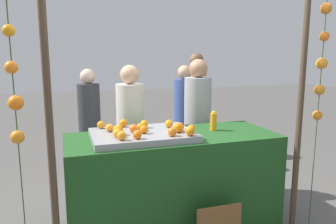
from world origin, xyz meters
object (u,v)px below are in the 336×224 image
juice_bottle (213,121)px  vendor_left (131,139)px  stall_counter (173,180)px  vendor_right (197,130)px  orange_1 (122,136)px  orange_0 (118,130)px

juice_bottle → vendor_left: vendor_left is taller
stall_counter → vendor_right: vendor_right is taller
orange_1 → vendor_right: size_ratio=0.05×
orange_1 → juice_bottle: juice_bottle is taller
orange_1 → vendor_right: vendor_right is taller
stall_counter → orange_0: size_ratio=22.00×
juice_bottle → orange_0: bearing=-172.0°
vendor_left → vendor_right: vendor_right is taller
orange_0 → stall_counter: bearing=8.1°
stall_counter → orange_0: (-0.54, -0.08, 0.56)m
orange_0 → juice_bottle: size_ratio=0.47×
vendor_left → juice_bottle: bearing=-39.3°
orange_0 → vendor_right: 1.37m
stall_counter → juice_bottle: bearing=8.0°
orange_1 → juice_bottle: 1.05m
orange_1 → vendor_right: 1.48m
orange_0 → vendor_left: (0.26, 0.74, -0.29)m
stall_counter → orange_1: (-0.54, -0.26, 0.55)m
orange_1 → vendor_left: (0.26, 0.93, -0.28)m
orange_0 → vendor_left: 0.84m
vendor_right → stall_counter: bearing=-128.2°
orange_0 → juice_bottle: juice_bottle is taller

